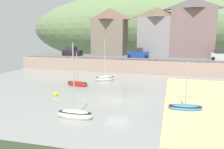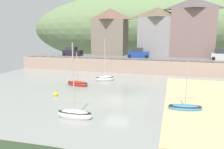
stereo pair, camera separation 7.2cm
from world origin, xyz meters
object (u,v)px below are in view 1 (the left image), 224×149
parked_car_near_slipway (72,52)px  parked_car_by_wall (138,54)px  mooring_buoy (55,94)px  waterfront_building_centre (156,32)px  sailboat_blue_trim (185,107)px  waterfront_building_left (110,31)px  sailboat_far_left (75,114)px  waterfront_building_right (192,27)px  rowboat_small_beached (77,84)px  dinghy_open_wooden (105,78)px  parked_car_end_of_row (222,56)px

parked_car_near_slipway → parked_car_by_wall: size_ratio=1.01×
parked_car_by_wall → mooring_buoy: (-6.30, -21.02, -3.03)m
waterfront_building_centre → sailboat_blue_trim: (4.89, -26.45, -7.24)m
waterfront_building_left → waterfront_building_centre: bearing=0.0°
waterfront_building_centre → parked_car_by_wall: 6.92m
sailboat_far_left → parked_car_near_slipway: 29.72m
waterfront_building_right → sailboat_blue_trim: (-2.16, -26.45, -8.06)m
mooring_buoy → rowboat_small_beached: bearing=86.5°
dinghy_open_wooden → waterfront_building_right: bearing=20.5°
sailboat_blue_trim → parked_car_by_wall: (-7.91, 21.95, 2.95)m
dinghy_open_wooden → parked_car_near_slipway: size_ratio=1.57×
parked_car_end_of_row → rowboat_small_beached: bearing=-144.3°
sailboat_far_left → parked_car_end_of_row: size_ratio=1.61×
sailboat_blue_trim → rowboat_small_beached: sailboat_blue_trim is taller
sailboat_far_left → mooring_buoy: sailboat_far_left is taller
waterfront_building_right → parked_car_near_slipway: 25.28m
sailboat_far_left → rowboat_small_beached: (-4.74, 10.89, -0.07)m
waterfront_building_left → dinghy_open_wooden: 17.93m
waterfront_building_centre → parked_car_near_slipway: waterfront_building_centre is taller
sailboat_far_left → parked_car_near_slipway: (-13.04, 26.55, 2.85)m
parked_car_near_slipway → mooring_buoy: (7.97, -21.02, -3.03)m
mooring_buoy → waterfront_building_centre: bearing=69.9°
sailboat_far_left → sailboat_blue_trim: 10.24m
sailboat_far_left → parked_car_by_wall: (1.24, 26.55, 2.85)m
waterfront_building_centre → sailboat_far_left: size_ratio=1.51×
waterfront_building_right → parked_car_by_wall: waterfront_building_right is taller
mooring_buoy → waterfront_building_right: bearing=57.3°
dinghy_open_wooden → parked_car_end_of_row: dinghy_open_wooden is taller
sailboat_far_left → mooring_buoy: size_ratio=11.58×
sailboat_far_left → rowboat_small_beached: bearing=111.4°
waterfront_building_left → sailboat_far_left: (5.83, -31.05, -7.21)m
parked_car_near_slipway → mooring_buoy: parked_car_near_slipway is taller
sailboat_far_left → mooring_buoy: (-5.07, 5.53, -0.18)m
sailboat_far_left → dinghy_open_wooden: size_ratio=1.02×
waterfront_building_centre → waterfront_building_right: bearing=-0.0°
rowboat_small_beached → parked_car_end_of_row: size_ratio=1.15×
rowboat_small_beached → parked_car_near_slipway: (-8.30, 15.67, 2.92)m
sailboat_far_left → waterfront_building_left: bearing=98.5°
waterfront_building_left → parked_car_by_wall: (7.07, -4.50, -4.36)m
rowboat_small_beached → mooring_buoy: 5.36m
rowboat_small_beached → sailboat_blue_trim: bearing=-14.7°
waterfront_building_right → sailboat_far_left: size_ratio=1.76×
mooring_buoy → sailboat_blue_trim: bearing=-3.7°
sailboat_far_left → parked_car_by_wall: 26.73m
waterfront_building_left → waterfront_building_centre: 10.09m
sailboat_blue_trim → parked_car_by_wall: bearing=102.8°
mooring_buoy → dinghy_open_wooden: bearing=72.5°
waterfront_building_right → sailboat_blue_trim: 27.73m
waterfront_building_left → sailboat_far_left: waterfront_building_left is taller
waterfront_building_left → waterfront_building_centre: (10.09, 0.00, -0.07)m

